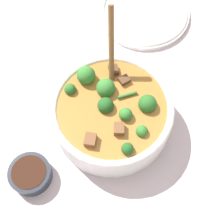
# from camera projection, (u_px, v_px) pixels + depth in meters

# --- Properties ---
(ground_plane) EXTENTS (4.00, 4.00, 0.00)m
(ground_plane) POSITION_uv_depth(u_px,v_px,m) (112.00, 122.00, 0.74)
(ground_plane) COLOR silver
(stew_bowl) EXTENTS (0.27, 0.27, 0.23)m
(stew_bowl) POSITION_uv_depth(u_px,v_px,m) (112.00, 113.00, 0.69)
(stew_bowl) COLOR white
(stew_bowl) RESTS_ON ground_plane
(condiment_bowl) EXTENTS (0.09, 0.09, 0.03)m
(condiment_bowl) POSITION_uv_depth(u_px,v_px,m) (30.00, 174.00, 0.67)
(condiment_bowl) COLOR #232833
(condiment_bowl) RESTS_ON ground_plane
(empty_plate) EXTENTS (0.26, 0.26, 0.02)m
(empty_plate) POSITION_uv_depth(u_px,v_px,m) (144.00, 12.00, 0.88)
(empty_plate) COLOR white
(empty_plate) RESTS_ON ground_plane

